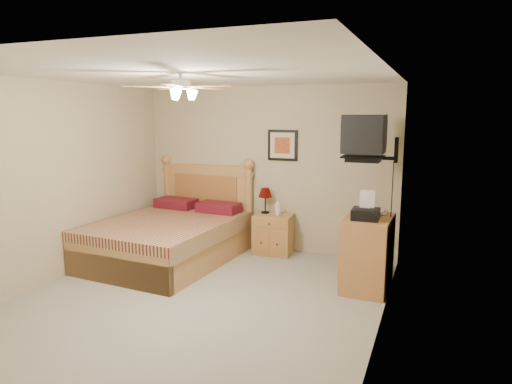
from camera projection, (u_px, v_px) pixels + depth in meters
floor at (196, 301)px, 5.15m from camera, size 4.50×4.50×0.00m
ceiling at (190, 74)px, 4.72m from camera, size 4.00×4.50×0.04m
wall_back at (266, 169)px, 7.00m from camera, size 4.00×0.04×2.50m
wall_front at (17, 250)px, 2.88m from camera, size 4.00×0.04×2.50m
wall_left at (52, 182)px, 5.67m from camera, size 0.04×4.50×2.50m
wall_right at (383, 207)px, 4.21m from camera, size 0.04×4.50×2.50m
bed at (166, 213)px, 6.45m from camera, size 1.80×2.28×1.41m
nightstand at (273, 234)px, 6.86m from camera, size 0.57×0.44×0.60m
table_lamp at (265, 200)px, 6.90m from camera, size 0.27×0.27×0.38m
lotion_bottle at (278, 208)px, 6.74m from camera, size 0.11×0.11×0.23m
framed_picture at (283, 145)px, 6.82m from camera, size 0.46×0.04×0.46m
dresser at (367, 253)px, 5.46m from camera, size 0.55×0.77×0.89m
fax_machine at (366, 206)px, 5.23m from camera, size 0.31×0.33×0.33m
magazine_lower at (370, 212)px, 5.58m from camera, size 0.20×0.26×0.02m
magazine_upper at (371, 210)px, 5.61m from camera, size 0.20×0.26×0.02m
wall_tv at (377, 138)px, 5.43m from camera, size 0.56×0.46×0.58m
ceiling_fan at (181, 87)px, 4.56m from camera, size 1.14×1.14×0.28m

